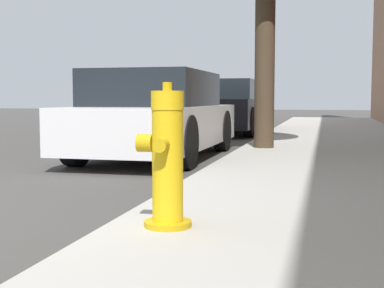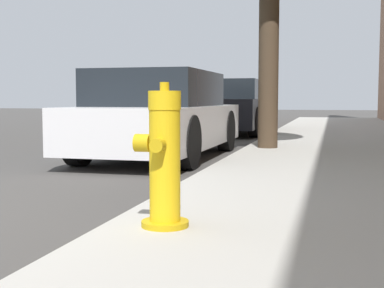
% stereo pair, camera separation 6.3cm
% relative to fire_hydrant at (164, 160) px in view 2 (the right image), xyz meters
% --- Properties ---
extents(sidewalk_slab, '(3.11, 40.00, 0.11)m').
position_rel_fire_hydrant_xyz_m(sidewalk_slab, '(1.17, -0.20, -0.46)').
color(sidewalk_slab, '#A8A59E').
rests_on(sidewalk_slab, ground_plane).
extents(fire_hydrant, '(0.34, 0.35, 0.88)m').
position_rel_fire_hydrant_xyz_m(fire_hydrant, '(0.00, 0.00, 0.00)').
color(fire_hydrant, '#C39C11').
rests_on(fire_hydrant, sidewalk_slab).
extents(parked_car_near, '(1.70, 4.01, 1.29)m').
position_rel_fire_hydrant_xyz_m(parked_car_near, '(-1.52, 4.56, 0.11)').
color(parked_car_near, silver).
rests_on(parked_car_near, ground_plane).
extents(parked_car_mid, '(1.73, 4.10, 1.36)m').
position_rel_fire_hydrant_xyz_m(parked_car_mid, '(-1.53, 10.37, 0.15)').
color(parked_car_mid, black).
rests_on(parked_car_mid, ground_plane).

